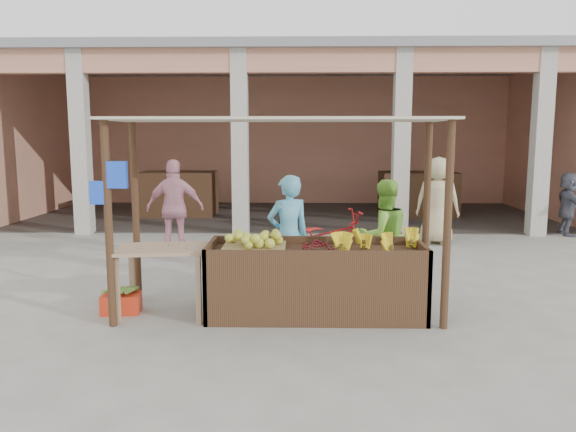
{
  "coord_description": "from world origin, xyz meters",
  "views": [
    {
      "loc": [
        0.3,
        -6.64,
        2.19
      ],
      "look_at": [
        0.14,
        1.2,
        1.05
      ],
      "focal_mm": 35.0,
      "sensor_mm": 36.0,
      "label": 1
    }
  ],
  "objects_px": {
    "fruit_stall": "(316,283)",
    "vendor_green": "(384,233)",
    "motorcycle": "(325,240)",
    "red_crate": "(121,303)",
    "vendor_blue": "(288,232)",
    "side_table": "(163,259)"
  },
  "relations": [
    {
      "from": "side_table",
      "to": "vendor_blue",
      "type": "xyz_separation_m",
      "value": [
        1.49,
        0.94,
        0.17
      ]
    },
    {
      "from": "fruit_stall",
      "to": "vendor_green",
      "type": "xyz_separation_m",
      "value": [
        0.97,
        1.05,
        0.43
      ]
    },
    {
      "from": "red_crate",
      "to": "fruit_stall",
      "type": "bearing_deg",
      "value": -6.95
    },
    {
      "from": "red_crate",
      "to": "side_table",
      "type": "bearing_deg",
      "value": -17.43
    },
    {
      "from": "vendor_blue",
      "to": "motorcycle",
      "type": "height_order",
      "value": "vendor_blue"
    },
    {
      "from": "motorcycle",
      "to": "vendor_green",
      "type": "bearing_deg",
      "value": -161.55
    },
    {
      "from": "side_table",
      "to": "vendor_blue",
      "type": "relative_size",
      "value": 0.64
    },
    {
      "from": "fruit_stall",
      "to": "vendor_blue",
      "type": "relative_size",
      "value": 1.47
    },
    {
      "from": "vendor_green",
      "to": "motorcycle",
      "type": "bearing_deg",
      "value": -75.99
    },
    {
      "from": "vendor_blue",
      "to": "vendor_green",
      "type": "bearing_deg",
      "value": 163.17
    },
    {
      "from": "fruit_stall",
      "to": "vendor_blue",
      "type": "xyz_separation_m",
      "value": [
        -0.35,
        0.87,
        0.48
      ]
    },
    {
      "from": "fruit_stall",
      "to": "vendor_green",
      "type": "distance_m",
      "value": 1.49
    },
    {
      "from": "fruit_stall",
      "to": "vendor_blue",
      "type": "height_order",
      "value": "vendor_blue"
    },
    {
      "from": "fruit_stall",
      "to": "motorcycle",
      "type": "bearing_deg",
      "value": 84.52
    },
    {
      "from": "side_table",
      "to": "motorcycle",
      "type": "bearing_deg",
      "value": 41.83
    },
    {
      "from": "fruit_stall",
      "to": "red_crate",
      "type": "distance_m",
      "value": 2.42
    },
    {
      "from": "red_crate",
      "to": "vendor_green",
      "type": "xyz_separation_m",
      "value": [
        3.38,
        1.0,
        0.71
      ]
    },
    {
      "from": "fruit_stall",
      "to": "vendor_blue",
      "type": "distance_m",
      "value": 1.06
    },
    {
      "from": "red_crate",
      "to": "motorcycle",
      "type": "relative_size",
      "value": 0.23
    },
    {
      "from": "red_crate",
      "to": "vendor_green",
      "type": "bearing_deg",
      "value": 10.66
    },
    {
      "from": "fruit_stall",
      "to": "motorcycle",
      "type": "relative_size",
      "value": 1.31
    },
    {
      "from": "side_table",
      "to": "red_crate",
      "type": "distance_m",
      "value": 0.83
    }
  ]
}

